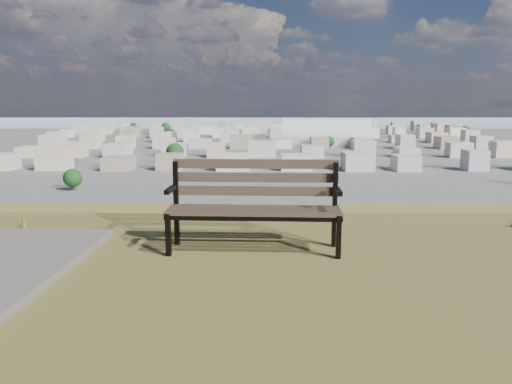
{
  "coord_description": "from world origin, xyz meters",
  "views": [
    {
      "loc": [
        -0.87,
        -3.13,
        26.57
      ],
      "look_at": [
        -0.96,
        4.08,
        25.3
      ],
      "focal_mm": 35.0,
      "sensor_mm": 36.0,
      "label": 1
    }
  ],
  "objects": [
    {
      "name": "city_trees",
      "position": [
        -26.39,
        319.0,
        4.83
      ],
      "size": [
        406.52,
        387.2,
        9.98
      ],
      "color": "#39241C",
      "rests_on": "ground"
    },
    {
      "name": "bay_water",
      "position": [
        0.0,
        900.0,
        0.0
      ],
      "size": [
        2400.0,
        700.0,
        0.12
      ],
      "primitive_type": "cube",
      "color": "#8D9AB4",
      "rests_on": "ground"
    },
    {
      "name": "arena",
      "position": [
        40.2,
        319.82,
        5.51
      ],
      "size": [
        57.75,
        29.74,
        23.38
      ],
      "rotation": [
        0.0,
        0.0,
        -0.12
      ],
      "color": "#B7B8B3",
      "rests_on": "ground"
    },
    {
      "name": "grass_tufts",
      "position": [
        0.32,
        -0.2,
        25.12
      ],
      "size": [
        12.49,
        7.38,
        0.28
      ],
      "color": "brown",
      "rests_on": "hilltop_mesa"
    },
    {
      "name": "city_blocks",
      "position": [
        0.0,
        394.44,
        3.5
      ],
      "size": [
        395.0,
        361.0,
        7.0
      ],
      "color": "beige",
      "rests_on": "ground"
    },
    {
      "name": "far_hills",
      "position": [
        -60.92,
        1402.93,
        25.47
      ],
      "size": [
        2050.0,
        340.0,
        60.0
      ],
      "color": "#94A7B8",
      "rests_on": "ground"
    },
    {
      "name": "park_bench",
      "position": [
        -0.95,
        2.18,
        25.55
      ],
      "size": [
        1.87,
        0.66,
        0.97
      ],
      "rotation": [
        0.0,
        0.0,
        -0.04
      ],
      "color": "#483529",
      "rests_on": "hilltop_mesa"
    }
  ]
}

